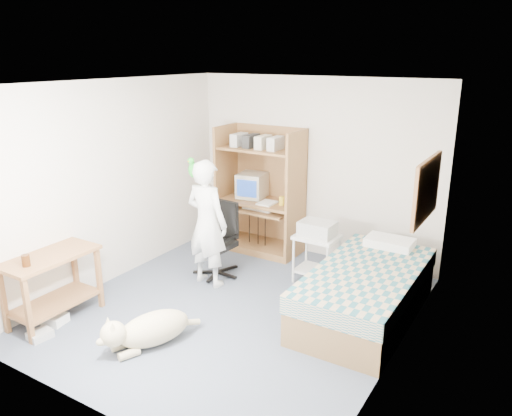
{
  "coord_description": "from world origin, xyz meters",
  "views": [
    {
      "loc": [
        2.84,
        -4.22,
        2.78
      ],
      "look_at": [
        -0.06,
        0.54,
        1.05
      ],
      "focal_mm": 35.0,
      "sensor_mm": 36.0,
      "label": 1
    }
  ],
  "objects_px": {
    "office_chair": "(219,249)",
    "bed": "(366,292)",
    "person": "(207,223)",
    "dog": "(148,329)",
    "computer_hutch": "(261,195)",
    "printer_cart": "(316,251)",
    "side_desk": "(52,277)"
  },
  "relations": [
    {
      "from": "bed",
      "to": "printer_cart",
      "type": "xyz_separation_m",
      "value": [
        -0.83,
        0.51,
        0.13
      ]
    },
    {
      "from": "side_desk",
      "to": "person",
      "type": "bearing_deg",
      "value": 61.07
    },
    {
      "from": "office_chair",
      "to": "printer_cart",
      "type": "height_order",
      "value": "office_chair"
    },
    {
      "from": "office_chair",
      "to": "dog",
      "type": "bearing_deg",
      "value": -73.36
    },
    {
      "from": "office_chair",
      "to": "printer_cart",
      "type": "xyz_separation_m",
      "value": [
        1.19,
        0.43,
        0.07
      ]
    },
    {
      "from": "dog",
      "to": "printer_cart",
      "type": "height_order",
      "value": "printer_cart"
    },
    {
      "from": "computer_hutch",
      "to": "person",
      "type": "height_order",
      "value": "computer_hutch"
    },
    {
      "from": "bed",
      "to": "office_chair",
      "type": "relative_size",
      "value": 2.11
    },
    {
      "from": "computer_hutch",
      "to": "dog",
      "type": "distance_m",
      "value": 2.9
    },
    {
      "from": "side_desk",
      "to": "office_chair",
      "type": "xyz_separation_m",
      "value": [
        0.83,
        1.89,
        -0.15
      ]
    },
    {
      "from": "dog",
      "to": "side_desk",
      "type": "bearing_deg",
      "value": -150.27
    },
    {
      "from": "bed",
      "to": "computer_hutch",
      "type": "bearing_deg",
      "value": 150.71
    },
    {
      "from": "bed",
      "to": "side_desk",
      "type": "xyz_separation_m",
      "value": [
        -2.85,
        -1.82,
        0.21
      ]
    },
    {
      "from": "bed",
      "to": "office_chair",
      "type": "height_order",
      "value": "office_chair"
    },
    {
      "from": "bed",
      "to": "office_chair",
      "type": "distance_m",
      "value": 2.02
    },
    {
      "from": "computer_hutch",
      "to": "side_desk",
      "type": "distance_m",
      "value": 3.08
    },
    {
      "from": "dog",
      "to": "person",
      "type": "bearing_deg",
      "value": 126.62
    },
    {
      "from": "dog",
      "to": "bed",
      "type": "bearing_deg",
      "value": 69.31
    },
    {
      "from": "bed",
      "to": "printer_cart",
      "type": "relative_size",
      "value": 3.23
    },
    {
      "from": "bed",
      "to": "printer_cart",
      "type": "distance_m",
      "value": 0.98
    },
    {
      "from": "person",
      "to": "dog",
      "type": "xyz_separation_m",
      "value": [
        0.34,
        -1.46,
        -0.62
      ]
    },
    {
      "from": "person",
      "to": "printer_cart",
      "type": "bearing_deg",
      "value": -143.03
    },
    {
      "from": "person",
      "to": "dog",
      "type": "height_order",
      "value": "person"
    },
    {
      "from": "office_chair",
      "to": "bed",
      "type": "bearing_deg",
      "value": 1.97
    },
    {
      "from": "office_chair",
      "to": "person",
      "type": "distance_m",
      "value": 0.55
    },
    {
      "from": "side_desk",
      "to": "office_chair",
      "type": "bearing_deg",
      "value": 66.24
    },
    {
      "from": "computer_hutch",
      "to": "office_chair",
      "type": "relative_size",
      "value": 1.88
    },
    {
      "from": "dog",
      "to": "printer_cart",
      "type": "bearing_deg",
      "value": 93.37
    },
    {
      "from": "computer_hutch",
      "to": "person",
      "type": "distance_m",
      "value": 1.35
    },
    {
      "from": "side_desk",
      "to": "printer_cart",
      "type": "distance_m",
      "value": 3.08
    },
    {
      "from": "office_chair",
      "to": "person",
      "type": "height_order",
      "value": "person"
    },
    {
      "from": "computer_hutch",
      "to": "printer_cart",
      "type": "xyz_separation_m",
      "value": [
        1.17,
        -0.61,
        -0.41
      ]
    }
  ]
}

